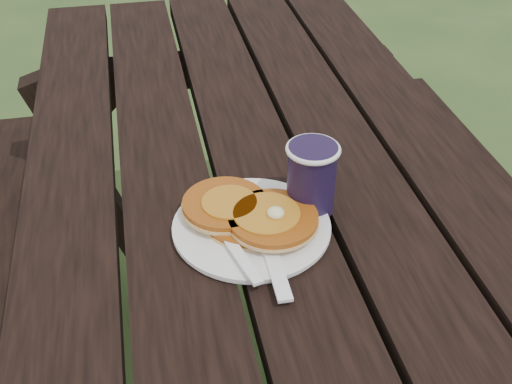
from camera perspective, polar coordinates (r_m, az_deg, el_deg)
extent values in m
cube|color=black|center=(0.98, 1.45, -2.12)|extent=(0.75, 1.80, 0.04)
cylinder|color=white|center=(0.92, -0.40, -3.18)|extent=(0.23, 0.23, 0.01)
cylinder|color=#A65112|center=(0.92, -0.74, -2.35)|extent=(0.12, 0.12, 0.01)
cylinder|color=#A65112|center=(0.93, -2.81, -1.10)|extent=(0.12, 0.12, 0.01)
cylinder|color=#A65112|center=(0.90, 1.52, -2.39)|extent=(0.13, 0.13, 0.01)
cylinder|color=#A16317|center=(0.90, 0.95, -1.87)|extent=(0.09, 0.09, 0.00)
ellipsoid|color=#F4E59E|center=(0.89, 1.76, -1.86)|extent=(0.02, 0.02, 0.02)
cube|color=white|center=(0.87, 1.33, -5.45)|extent=(0.02, 0.18, 0.00)
cylinder|color=black|center=(0.93, 4.94, 1.20)|extent=(0.07, 0.07, 0.11)
torus|color=white|center=(0.90, 5.11, 3.81)|extent=(0.08, 0.08, 0.01)
cylinder|color=black|center=(0.91, 5.10, 3.71)|extent=(0.06, 0.06, 0.01)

